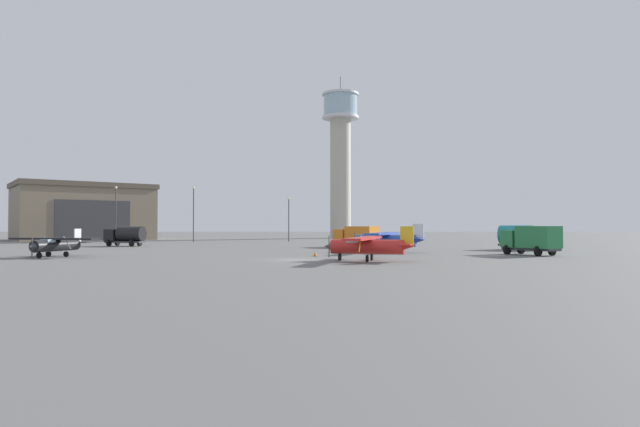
# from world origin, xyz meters

# --- Properties ---
(ground_plane) EXTENTS (400.00, 400.00, 0.00)m
(ground_plane) POSITION_xyz_m (0.00, 0.00, 0.00)
(ground_plane) COLOR #60605E
(control_tower) EXTENTS (8.60, 8.60, 38.21)m
(control_tower) POSITION_xyz_m (5.52, 78.89, 20.45)
(control_tower) COLOR #B2AD9E
(control_tower) RESTS_ON ground_plane
(hangar) EXTENTS (31.58, 30.03, 11.59)m
(hangar) POSITION_xyz_m (-48.54, 63.92, 5.81)
(hangar) COLOR #7A6B56
(hangar) RESTS_ON ground_plane
(airplane_black) EXTENTS (9.10, 7.11, 2.68)m
(airplane_black) POSITION_xyz_m (-23.27, 3.89, 1.25)
(airplane_black) COLOR black
(airplane_black) RESTS_ON ground_plane
(airplane_red) EXTENTS (7.80, 9.98, 2.95)m
(airplane_red) POSITION_xyz_m (6.11, -1.66, 1.38)
(airplane_red) COLOR red
(airplane_red) RESTS_ON ground_plane
(airplane_blue) EXTENTS (8.43, 10.71, 3.20)m
(airplane_blue) POSITION_xyz_m (9.26, 13.05, 1.49)
(airplane_blue) COLOR #2847A8
(airplane_blue) RESTS_ON ground_plane
(truck_box_green) EXTENTS (5.02, 6.17, 2.95)m
(truck_box_green) POSITION_xyz_m (23.36, 7.75, 1.64)
(truck_box_green) COLOR #38383D
(truck_box_green) RESTS_ON ground_plane
(truck_fuel_tanker_teal) EXTENTS (6.18, 5.47, 3.04)m
(truck_fuel_tanker_teal) POSITION_xyz_m (26.62, 19.03, 1.67)
(truck_fuel_tanker_teal) COLOR #38383D
(truck_fuel_tanker_teal) RESTS_ON ground_plane
(truck_box_orange) EXTENTS (6.35, 5.69, 2.88)m
(truck_box_orange) POSITION_xyz_m (6.62, 26.87, 1.62)
(truck_box_orange) COLOR #38383D
(truck_box_orange) RESTS_ON ground_plane
(truck_fuel_tanker_black) EXTENTS (5.95, 3.80, 2.88)m
(truck_fuel_tanker_black) POSITION_xyz_m (-26.49, 29.81, 1.60)
(truck_fuel_tanker_black) COLOR #38383D
(truck_fuel_tanker_black) RESTS_ON ground_plane
(light_post_west) EXTENTS (0.44, 0.44, 9.53)m
(light_post_west) POSITION_xyz_m (-32.70, 41.48, 5.61)
(light_post_west) COLOR #38383D
(light_post_west) RESTS_ON ground_plane
(light_post_north) EXTENTS (0.44, 0.44, 10.04)m
(light_post_north) POSITION_xyz_m (-21.72, 49.42, 5.88)
(light_post_north) COLOR #38383D
(light_post_north) RESTS_ON ground_plane
(light_post_centre) EXTENTS (0.44, 0.44, 8.25)m
(light_post_centre) POSITION_xyz_m (-4.72, 53.08, 4.94)
(light_post_centre) COLOR #38383D
(light_post_centre) RESTS_ON ground_plane
(traffic_cone_near_left) EXTENTS (0.36, 0.36, 0.61)m
(traffic_cone_near_left) POSITION_xyz_m (1.43, 5.43, 0.30)
(traffic_cone_near_left) COLOR black
(traffic_cone_near_left) RESTS_ON ground_plane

